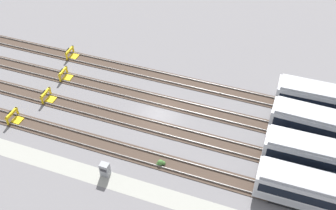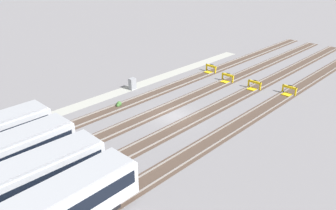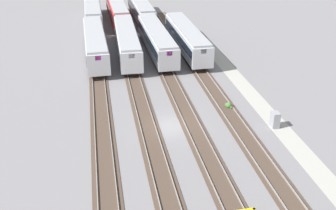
# 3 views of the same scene
# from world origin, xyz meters

# --- Properties ---
(ground_plane) EXTENTS (400.00, 400.00, 0.00)m
(ground_plane) POSITION_xyz_m (0.00, 0.00, 0.00)
(ground_plane) COLOR slate
(service_walkway) EXTENTS (54.00, 2.00, 0.01)m
(service_walkway) POSITION_xyz_m (0.00, -10.49, 0.00)
(service_walkway) COLOR #9E9E93
(service_walkway) RESTS_ON ground
(rail_track_nearest) EXTENTS (90.00, 2.23, 0.21)m
(rail_track_nearest) POSITION_xyz_m (0.00, -6.56, 0.04)
(rail_track_nearest) COLOR #47382D
(rail_track_nearest) RESTS_ON ground
(rail_track_near_inner) EXTENTS (90.00, 2.24, 0.21)m
(rail_track_near_inner) POSITION_xyz_m (0.00, -2.19, 0.04)
(rail_track_near_inner) COLOR #47382D
(rail_track_near_inner) RESTS_ON ground
(rail_track_middle) EXTENTS (90.00, 2.24, 0.21)m
(rail_track_middle) POSITION_xyz_m (0.00, 2.19, 0.04)
(rail_track_middle) COLOR #47382D
(rail_track_middle) RESTS_ON ground
(rail_track_far_inner) EXTENTS (90.00, 2.23, 0.21)m
(rail_track_far_inner) POSITION_xyz_m (0.00, 6.56, 0.04)
(rail_track_far_inner) COLOR #47382D
(rail_track_far_inner) RESTS_ON ground
(bumper_stop_nearest_track) EXTENTS (1.36, 2.00, 1.22)m
(bumper_stop_nearest_track) POSITION_xyz_m (-15.27, -6.56, 0.51)
(bumper_stop_nearest_track) COLOR gold
(bumper_stop_nearest_track) RESTS_ON ground
(bumper_stop_near_inner_track) EXTENTS (1.35, 2.00, 1.22)m
(bumper_stop_near_inner_track) POSITION_xyz_m (-13.60, -2.18, 0.51)
(bumper_stop_near_inner_track) COLOR gold
(bumper_stop_near_inner_track) RESTS_ON ground
(bumper_stop_middle_track) EXTENTS (1.37, 2.01, 1.22)m
(bumper_stop_middle_track) POSITION_xyz_m (-13.81, 2.20, 0.51)
(bumper_stop_middle_track) COLOR gold
(bumper_stop_middle_track) RESTS_ON ground
(bumper_stop_far_inner_track) EXTENTS (1.35, 2.00, 1.22)m
(bumper_stop_far_inner_track) POSITION_xyz_m (-15.39, 6.56, 0.51)
(bumper_stop_far_inner_track) COLOR gold
(bumper_stop_far_inner_track) RESTS_ON ground
(electrical_cabinet) EXTENTS (0.90, 0.73, 1.60)m
(electrical_cabinet) POSITION_xyz_m (-2.03, -9.97, 0.80)
(electrical_cabinet) COLOR gray
(electrical_cabinet) RESTS_ON ground
(weed_clump) EXTENTS (0.92, 0.70, 0.64)m
(weed_clump) POSITION_xyz_m (2.76, -6.91, 0.24)
(weed_clump) COLOR #427033
(weed_clump) RESTS_ON ground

